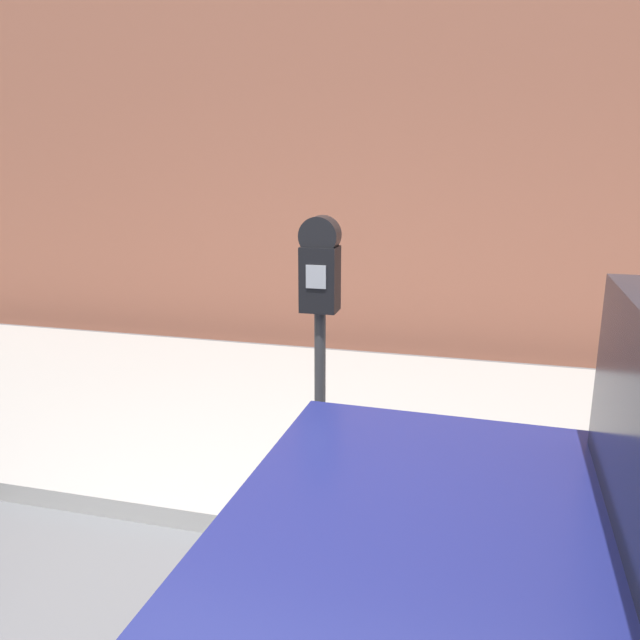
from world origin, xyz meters
name	(u,v)px	position (x,y,z in m)	size (l,w,h in m)	color
sidewalk	(372,423)	(0.00, 2.20, 0.05)	(24.00, 2.80, 0.11)	#9E9B96
building_facade	(417,62)	(0.00, 4.14, 2.61)	(24.00, 0.30, 5.21)	#935642
parking_meter	(320,297)	(-0.08, 1.09, 1.16)	(0.18, 0.15, 1.43)	#2D2D30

